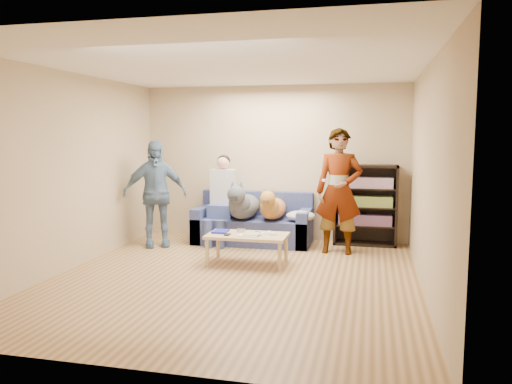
% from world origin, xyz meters
% --- Properties ---
extents(ground, '(5.00, 5.00, 0.00)m').
position_xyz_m(ground, '(0.00, 0.00, 0.00)').
color(ground, olive).
rests_on(ground, ground).
extents(ceiling, '(5.00, 5.00, 0.00)m').
position_xyz_m(ceiling, '(0.00, 0.00, 2.60)').
color(ceiling, white).
rests_on(ceiling, ground).
extents(wall_back, '(4.50, 0.00, 4.50)m').
position_xyz_m(wall_back, '(0.00, 2.50, 1.30)').
color(wall_back, tan).
rests_on(wall_back, ground).
extents(wall_front, '(4.50, 0.00, 4.50)m').
position_xyz_m(wall_front, '(0.00, -2.50, 1.30)').
color(wall_front, tan).
rests_on(wall_front, ground).
extents(wall_left, '(0.00, 5.00, 5.00)m').
position_xyz_m(wall_left, '(-2.25, 0.00, 1.30)').
color(wall_left, tan).
rests_on(wall_left, ground).
extents(wall_right, '(0.00, 5.00, 5.00)m').
position_xyz_m(wall_right, '(2.25, 0.00, 1.30)').
color(wall_right, tan).
rests_on(wall_right, ground).
extents(blanket, '(0.46, 0.39, 0.16)m').
position_xyz_m(blanket, '(0.56, 1.88, 0.51)').
color(blanket, '#BCBCC1').
rests_on(blanket, sofa).
extents(person_standing_right, '(0.69, 0.45, 1.88)m').
position_xyz_m(person_standing_right, '(1.16, 1.67, 0.94)').
color(person_standing_right, gray).
rests_on(person_standing_right, ground).
extents(person_standing_left, '(1.07, 0.84, 1.69)m').
position_xyz_m(person_standing_left, '(-1.71, 1.47, 0.85)').
color(person_standing_left, '#6885A7').
rests_on(person_standing_left, ground).
extents(held_controller, '(0.08, 0.13, 0.03)m').
position_xyz_m(held_controller, '(0.96, 1.47, 1.12)').
color(held_controller, silver).
rests_on(held_controller, person_standing_right).
extents(notebook_blue, '(0.20, 0.26, 0.03)m').
position_xyz_m(notebook_blue, '(-0.41, 0.76, 0.43)').
color(notebook_blue, '#1C1D9B').
rests_on(notebook_blue, coffee_table).
extents(papers, '(0.26, 0.20, 0.02)m').
position_xyz_m(papers, '(0.04, 0.61, 0.43)').
color(papers, silver).
rests_on(papers, coffee_table).
extents(magazine, '(0.22, 0.17, 0.01)m').
position_xyz_m(magazine, '(0.07, 0.63, 0.44)').
color(magazine, '#A9A287').
rests_on(magazine, coffee_table).
extents(camera_silver, '(0.11, 0.06, 0.05)m').
position_xyz_m(camera_silver, '(-0.13, 0.83, 0.45)').
color(camera_silver, '#A8A8AC').
rests_on(camera_silver, coffee_table).
extents(controller_a, '(0.04, 0.13, 0.03)m').
position_xyz_m(controller_a, '(0.27, 0.81, 0.43)').
color(controller_a, white).
rests_on(controller_a, coffee_table).
extents(controller_b, '(0.09, 0.06, 0.03)m').
position_xyz_m(controller_b, '(0.35, 0.73, 0.43)').
color(controller_b, white).
rests_on(controller_b, coffee_table).
extents(headphone_cup_a, '(0.07, 0.07, 0.02)m').
position_xyz_m(headphone_cup_a, '(0.19, 0.69, 0.43)').
color(headphone_cup_a, white).
rests_on(headphone_cup_a, coffee_table).
extents(headphone_cup_b, '(0.07, 0.07, 0.02)m').
position_xyz_m(headphone_cup_b, '(0.19, 0.77, 0.43)').
color(headphone_cup_b, white).
rests_on(headphone_cup_b, coffee_table).
extents(pen_orange, '(0.13, 0.06, 0.01)m').
position_xyz_m(pen_orange, '(-0.03, 0.55, 0.42)').
color(pen_orange, orange).
rests_on(pen_orange, coffee_table).
extents(pen_black, '(0.13, 0.08, 0.01)m').
position_xyz_m(pen_black, '(0.11, 0.89, 0.42)').
color(pen_black, black).
rests_on(pen_black, coffee_table).
extents(wallet, '(0.07, 0.12, 0.02)m').
position_xyz_m(wallet, '(-0.26, 0.59, 0.43)').
color(wallet, black).
rests_on(wallet, coffee_table).
extents(sofa, '(1.90, 0.85, 0.82)m').
position_xyz_m(sofa, '(-0.25, 2.10, 0.28)').
color(sofa, '#515B93').
rests_on(sofa, ground).
extents(person_seated, '(0.40, 0.73, 1.47)m').
position_xyz_m(person_seated, '(-0.76, 1.97, 0.77)').
color(person_seated, '#3F508C').
rests_on(person_seated, sofa).
extents(dog_gray, '(0.46, 1.27, 0.66)m').
position_xyz_m(dog_gray, '(-0.37, 1.84, 0.66)').
color(dog_gray, '#4F525A').
rests_on(dog_gray, sofa).
extents(dog_tan, '(0.39, 1.16, 0.57)m').
position_xyz_m(dog_tan, '(0.10, 1.90, 0.63)').
color(dog_tan, '#BD7C39').
rests_on(dog_tan, sofa).
extents(coffee_table, '(1.10, 0.60, 0.42)m').
position_xyz_m(coffee_table, '(-0.01, 0.71, 0.37)').
color(coffee_table, '#D4BA82').
rests_on(coffee_table, ground).
extents(bookshelf, '(1.00, 0.34, 1.30)m').
position_xyz_m(bookshelf, '(1.55, 2.33, 0.68)').
color(bookshelf, black).
rests_on(bookshelf, ground).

